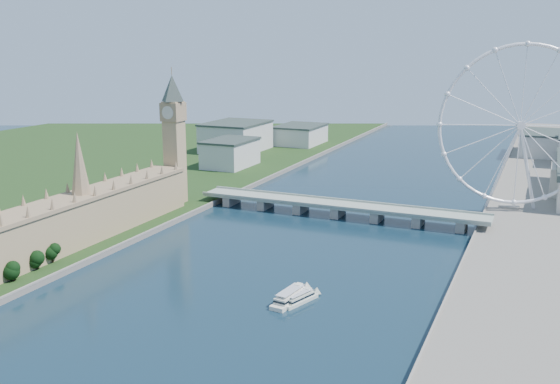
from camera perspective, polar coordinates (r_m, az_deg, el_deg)
The scene contains 7 objects.
parliament_range at distance 416.61m, azimuth -17.55°, elevation -2.16°, with size 24.00×200.00×70.00m.
big_ben at distance 492.30m, azimuth -9.71°, elevation 6.27°, with size 20.02×20.02×110.00m.
westminster_bridge at distance 468.22m, azimuth 5.35°, elevation -1.42°, with size 220.00×22.00×9.50m.
london_eye at distance 489.84m, azimuth 21.12°, elevation 5.65°, with size 113.60×39.12×124.30m.
city_skyline at distance 706.62m, azimuth 15.07°, elevation 4.01°, with size 505.00×280.00×32.00m.
tour_boat_near at distance 315.35m, azimuth 1.79°, elevation -10.05°, with size 6.49×25.62×5.62m, color beige, non-canonical shape.
tour_boat_far at distance 315.73m, azimuth 0.93°, elevation -10.02°, with size 7.94×31.02×6.87m, color silver, non-canonical shape.
Camera 1 is at (139.75, -131.03, 124.59)m, focal length 40.00 mm.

